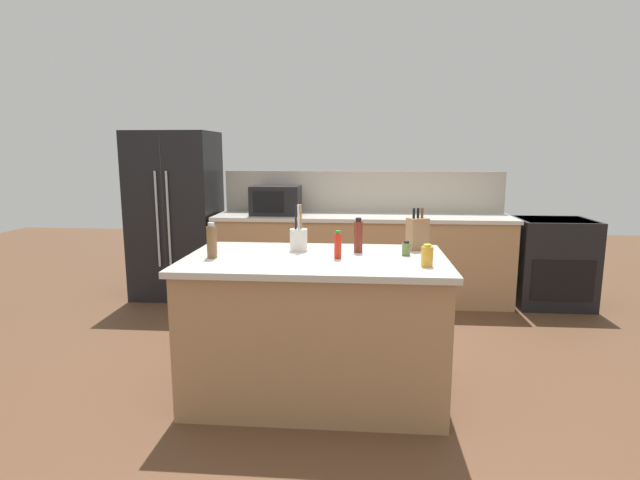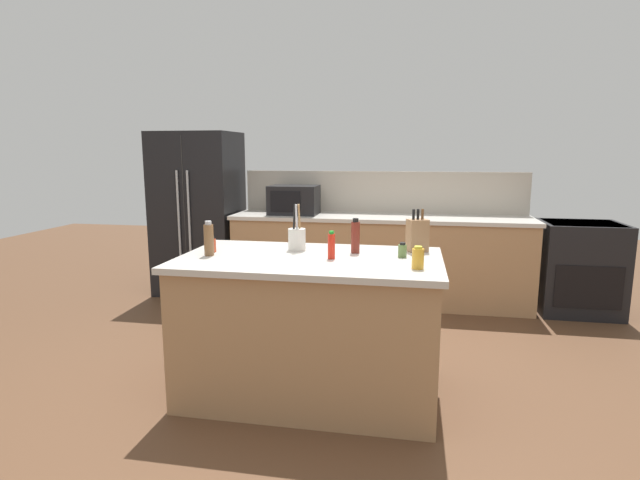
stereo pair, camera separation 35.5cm
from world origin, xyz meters
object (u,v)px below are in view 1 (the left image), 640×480
spice_jar_paprika (213,247)px  pepper_grinder (212,241)px  microwave (276,200)px  range_oven (552,262)px  knife_block (417,233)px  spice_jar_oregano (406,249)px  utensil_crock (299,239)px  refrigerator (176,215)px  hot_sauce_bottle (338,246)px  vinegar_bottle (358,236)px  honey_jar (427,256)px

spice_jar_paprika → pepper_grinder: pepper_grinder is taller
microwave → range_oven: bearing=-0.0°
knife_block → spice_jar_oregano: size_ratio=3.00×
utensil_crock → spice_jar_paprika: (-0.55, -0.17, -0.03)m
utensil_crock → refrigerator: bearing=128.7°
knife_block → hot_sauce_bottle: 0.64m
refrigerator → microwave: refrigerator is taller
utensil_crock → vinegar_bottle: 0.41m
microwave → utensil_crock: size_ratio=1.63×
refrigerator → spice_jar_paprika: refrigerator is taller
range_oven → vinegar_bottle: size_ratio=3.91×
knife_block → spice_jar_oregano: bearing=-138.1°
utensil_crock → honey_jar: utensil_crock is taller
vinegar_bottle → pepper_grinder: bearing=-164.4°
refrigerator → pepper_grinder: size_ratio=8.03×
utensil_crock → vinegar_bottle: bearing=-3.2°
range_oven → knife_block: (-1.63, -1.89, 0.59)m
microwave → vinegar_bottle: 2.22m
honey_jar → knife_block: bearing=90.3°
utensil_crock → knife_block: bearing=7.6°
microwave → spice_jar_paprika: (-0.05, -2.17, -0.11)m
spice_jar_oregano → pepper_grinder: bearing=-171.8°
vinegar_bottle → pepper_grinder: (-0.93, -0.26, -0.00)m
spice_jar_oregano → utensil_crock: bearing=171.9°
hot_sauce_bottle → pepper_grinder: (-0.80, -0.04, 0.02)m
knife_block → vinegar_bottle: 0.43m
range_oven → spice_jar_paprika: bearing=-144.1°
range_oven → spice_jar_paprika: size_ratio=8.86×
range_oven → utensil_crock: (-2.44, -2.00, 0.56)m
vinegar_bottle → honey_jar: bearing=-43.7°
vinegar_bottle → spice_jar_paprika: vinegar_bottle is taller
refrigerator → spice_jar_oregano: refrigerator is taller
knife_block → pepper_grinder: knife_block is taller
refrigerator → hot_sauce_bottle: (1.92, -2.29, 0.11)m
hot_sauce_bottle → spice_jar_paprika: size_ratio=1.72×
refrigerator → microwave: (1.14, -0.05, 0.18)m
knife_block → honey_jar: size_ratio=2.18×
utensil_crock → spice_jar_oregano: (0.72, -0.10, -0.04)m
honey_jar → spice_jar_oregano: (-0.10, 0.31, -0.02)m
spice_jar_oregano → microwave: bearing=120.2°
vinegar_bottle → refrigerator: bearing=134.7°
range_oven → vinegar_bottle: vinegar_bottle is taller
knife_block → vinegar_bottle: size_ratio=1.23×
range_oven → knife_block: knife_block is taller
utensil_crock → vinegar_bottle: (0.41, -0.02, 0.03)m
utensil_crock → spice_jar_paprika: utensil_crock is taller
refrigerator → vinegar_bottle: refrigerator is taller
refrigerator → spice_jar_oregano: bearing=-42.3°
vinegar_bottle → spice_jar_paprika: bearing=-171.2°
honey_jar → spice_jar_oregano: bearing=107.1°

